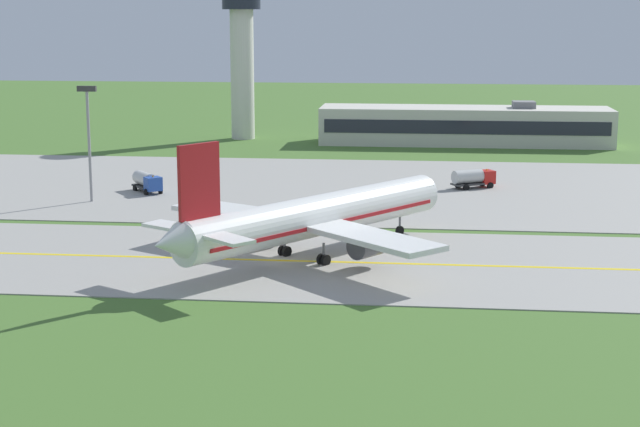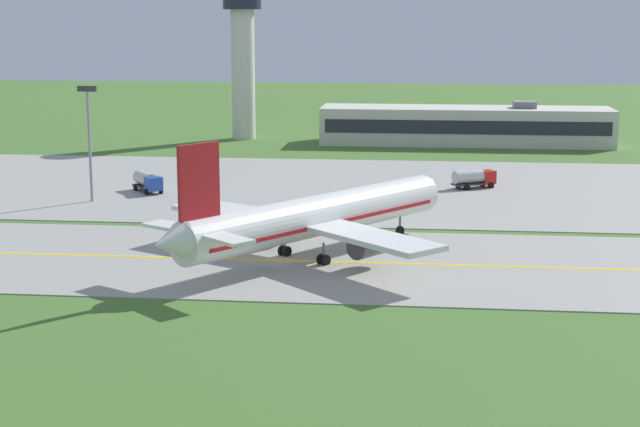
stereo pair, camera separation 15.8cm
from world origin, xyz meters
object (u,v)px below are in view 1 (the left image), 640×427
at_px(service_truck_baggage, 147,181).
at_px(airplane_lead, 314,217).
at_px(apron_light_mast, 89,129).
at_px(service_truck_fuel, 473,178).
at_px(control_tower, 242,46).

bearing_deg(service_truck_baggage, airplane_lead, -52.09).
relative_size(service_truck_baggage, apron_light_mast, 0.41).
distance_m(airplane_lead, service_truck_fuel, 44.97).
bearing_deg(airplane_lead, control_tower, 104.56).
height_order(airplane_lead, control_tower, control_tower).
distance_m(airplane_lead, apron_light_mast, 41.42).
height_order(service_truck_fuel, control_tower, control_tower).
bearing_deg(service_truck_fuel, apron_light_mast, -162.83).
height_order(service_truck_baggage, apron_light_mast, apron_light_mast).
bearing_deg(service_truck_baggage, service_truck_fuel, 10.03).
bearing_deg(apron_light_mast, airplane_lead, -40.03).
distance_m(service_truck_baggage, control_tower, 61.21).
distance_m(service_truck_fuel, apron_light_mast, 51.52).
xyz_separation_m(airplane_lead, apron_light_mast, (-31.47, 26.43, 5.19)).
bearing_deg(control_tower, apron_light_mast, -96.32).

